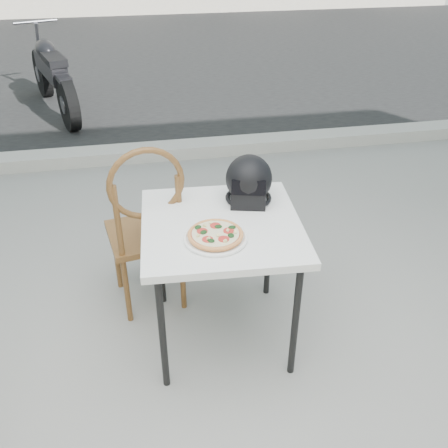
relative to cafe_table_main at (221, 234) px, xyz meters
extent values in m
plane|color=gray|center=(-0.22, -0.50, -0.68)|extent=(80.00, 80.00, 0.00)
cube|color=black|center=(-0.22, 6.50, -0.68)|extent=(30.00, 8.00, 0.00)
cube|color=#ACAAA0|center=(-0.22, 2.50, -0.62)|extent=(30.00, 0.25, 0.12)
cube|color=white|center=(0.00, 0.00, 0.05)|extent=(0.83, 0.83, 0.04)
cylinder|color=black|center=(-0.34, -0.31, -0.33)|extent=(0.04, 0.04, 0.71)
cylinder|color=black|center=(0.31, -0.34, -0.33)|extent=(0.04, 0.04, 0.71)
cylinder|color=black|center=(-0.31, 0.34, -0.33)|extent=(0.04, 0.04, 0.71)
cylinder|color=black|center=(0.34, 0.31, -0.33)|extent=(0.04, 0.04, 0.71)
cylinder|color=white|center=(-0.05, -0.14, 0.07)|extent=(0.37, 0.37, 0.01)
torus|color=white|center=(-0.05, -0.14, 0.08)|extent=(0.39, 0.39, 0.02)
cylinder|color=#E59653|center=(-0.05, -0.14, 0.09)|extent=(0.27, 0.27, 0.01)
torus|color=#E59653|center=(-0.05, -0.14, 0.10)|extent=(0.28, 0.28, 0.02)
cylinder|color=#AB1813|center=(-0.05, -0.14, 0.10)|extent=(0.25, 0.25, 0.00)
cylinder|color=beige|center=(-0.05, -0.14, 0.10)|extent=(0.24, 0.24, 0.00)
cylinder|color=red|center=(0.01, -0.14, 0.11)|extent=(0.05, 0.05, 0.00)
cylinder|color=red|center=(-0.04, -0.08, 0.11)|extent=(0.05, 0.05, 0.00)
cylinder|color=red|center=(-0.11, -0.12, 0.11)|extent=(0.05, 0.05, 0.00)
cylinder|color=red|center=(-0.10, -0.19, 0.11)|extent=(0.05, 0.05, 0.00)
cylinder|color=red|center=(-0.03, -0.20, 0.11)|extent=(0.05, 0.05, 0.00)
ellipsoid|color=#133413|center=(-0.03, -0.09, 0.11)|extent=(0.04, 0.03, 0.01)
ellipsoid|color=#133413|center=(-0.11, -0.13, 0.11)|extent=(0.05, 0.05, 0.01)
ellipsoid|color=#133413|center=(0.01, -0.18, 0.11)|extent=(0.03, 0.04, 0.01)
ellipsoid|color=#133413|center=(-0.09, -0.20, 0.11)|extent=(0.05, 0.05, 0.01)
ellipsoid|color=#133413|center=(0.03, -0.11, 0.11)|extent=(0.04, 0.03, 0.01)
ellipsoid|color=#133413|center=(-0.13, -0.08, 0.11)|extent=(0.05, 0.05, 0.01)
cylinder|color=#EFE692|center=(-0.05, -0.17, 0.11)|extent=(0.02, 0.02, 0.02)
cylinder|color=#EFE692|center=(-0.10, -0.08, 0.11)|extent=(0.02, 0.02, 0.02)
cylinder|color=#EFE692|center=(0.01, -0.14, 0.11)|extent=(0.02, 0.02, 0.02)
cylinder|color=#EFE692|center=(-0.06, -0.05, 0.11)|extent=(0.02, 0.02, 0.02)
cylinder|color=#EFE692|center=(-0.02, -0.22, 0.11)|extent=(0.02, 0.02, 0.02)
cylinder|color=#EFE692|center=(-0.14, -0.15, 0.11)|extent=(0.02, 0.02, 0.02)
cylinder|color=#EFE692|center=(0.04, -0.16, 0.11)|extent=(0.02, 0.02, 0.02)
cylinder|color=#EFE692|center=(-0.09, -0.19, 0.11)|extent=(0.02, 0.02, 0.02)
ellipsoid|color=black|center=(0.18, 0.20, 0.19)|extent=(0.30, 0.31, 0.25)
cube|color=black|center=(0.17, 0.13, 0.12)|extent=(0.20, 0.13, 0.10)
torus|color=black|center=(0.18, 0.20, 0.08)|extent=(0.30, 0.30, 0.02)
cube|color=black|center=(0.16, 0.10, 0.20)|extent=(0.17, 0.07, 0.08)
cube|color=brown|center=(-0.38, 0.40, -0.21)|extent=(0.48, 0.48, 0.04)
cylinder|color=brown|center=(-0.24, 0.59, -0.45)|extent=(0.04, 0.04, 0.46)
cylinder|color=brown|center=(-0.57, 0.54, -0.45)|extent=(0.04, 0.04, 0.46)
cylinder|color=brown|center=(-0.19, 0.26, -0.45)|extent=(0.04, 0.04, 0.46)
cylinder|color=brown|center=(-0.51, 0.21, -0.45)|extent=(0.04, 0.04, 0.46)
cylinder|color=brown|center=(-0.18, 0.25, 0.00)|extent=(0.04, 0.04, 0.44)
cylinder|color=brown|center=(-0.51, 0.20, 0.00)|extent=(0.04, 0.04, 0.44)
torus|color=brown|center=(-0.35, 0.23, 0.20)|extent=(0.41, 0.10, 0.41)
cylinder|color=black|center=(-1.47, 4.70, -0.39)|extent=(0.29, 0.59, 0.58)
cylinder|color=slate|center=(-1.47, 4.70, -0.39)|extent=(0.19, 0.23, 0.19)
cylinder|color=black|center=(-1.06, 3.41, -0.39)|extent=(0.29, 0.59, 0.58)
cylinder|color=slate|center=(-1.06, 3.41, -0.39)|extent=(0.19, 0.23, 0.19)
cube|color=black|center=(-1.26, 4.05, -0.15)|extent=(0.48, 1.02, 0.21)
ellipsoid|color=black|center=(-1.31, 4.19, 0.02)|extent=(0.33, 0.45, 0.22)
cube|color=black|center=(-1.18, 3.78, 0.00)|extent=(0.33, 0.52, 0.08)
cylinder|color=slate|center=(-1.45, 4.63, -0.08)|extent=(0.14, 0.31, 0.69)
cylinder|color=slate|center=(-1.41, 4.52, 0.27)|extent=(0.49, 0.18, 0.03)
cube|color=black|center=(-1.06, 3.43, -0.12)|extent=(0.19, 0.24, 0.05)
camera|label=1|loc=(-0.38, -2.06, 1.38)|focal=40.00mm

